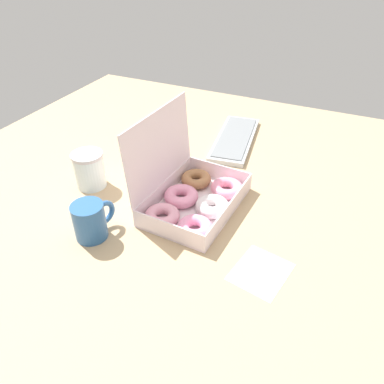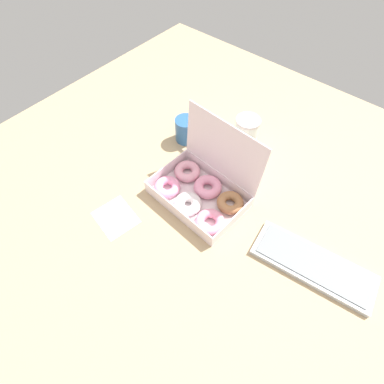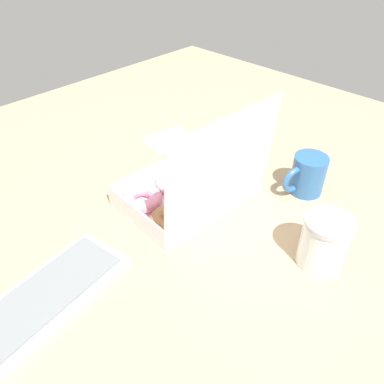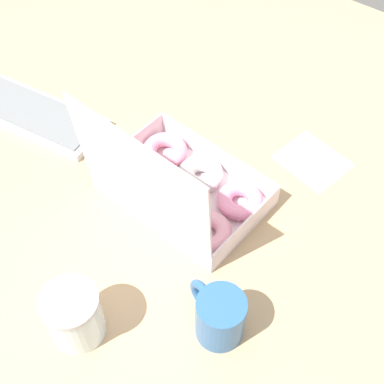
{
  "view_description": "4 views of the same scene",
  "coord_description": "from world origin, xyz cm",
  "px_view_note": "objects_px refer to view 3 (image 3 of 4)",
  "views": [
    {
      "loc": [
        -78.31,
        -38.61,
        68.23
      ],
      "look_at": [
        2.41,
        -1.46,
        4.24
      ],
      "focal_mm": 35.0,
      "sensor_mm": 36.0,
      "label": 1
    },
    {
      "loc": [
        39.04,
        -51.07,
        89.75
      ],
      "look_at": [
        -0.81,
        -3.9,
        2.64
      ],
      "focal_mm": 28.0,
      "sensor_mm": 36.0,
      "label": 2
    },
    {
      "loc": [
        54.36,
        49.4,
        59.96
      ],
      "look_at": [
        2.13,
        -1.04,
        3.17
      ],
      "focal_mm": 35.0,
      "sensor_mm": 36.0,
      "label": 3
    },
    {
      "loc": [
        -41.18,
        50.39,
        89.18
      ],
      "look_at": [
        -0.91,
        -2.65,
        3.47
      ],
      "focal_mm": 50.0,
      "sensor_mm": 36.0,
      "label": 4
    }
  ],
  "objects_px": {
    "keyboard": "(35,308)",
    "glass_jar": "(324,242)",
    "coffee_mug": "(307,174)",
    "donut_box": "(191,188)"
  },
  "relations": [
    {
      "from": "keyboard",
      "to": "glass_jar",
      "type": "distance_m",
      "value": 0.57
    },
    {
      "from": "glass_jar",
      "to": "keyboard",
      "type": "bearing_deg",
      "value": -33.63
    },
    {
      "from": "keyboard",
      "to": "glass_jar",
      "type": "bearing_deg",
      "value": 146.37
    },
    {
      "from": "keyboard",
      "to": "coffee_mug",
      "type": "height_order",
      "value": "coffee_mug"
    },
    {
      "from": "donut_box",
      "to": "keyboard",
      "type": "bearing_deg",
      "value": 2.96
    },
    {
      "from": "keyboard",
      "to": "coffee_mug",
      "type": "distance_m",
      "value": 0.68
    },
    {
      "from": "donut_box",
      "to": "keyboard",
      "type": "xyz_separation_m",
      "value": [
        0.43,
        0.02,
        -0.02
      ]
    },
    {
      "from": "donut_box",
      "to": "coffee_mug",
      "type": "xyz_separation_m",
      "value": [
        -0.23,
        0.19,
        0.02
      ]
    },
    {
      "from": "donut_box",
      "to": "coffee_mug",
      "type": "bearing_deg",
      "value": 140.75
    },
    {
      "from": "coffee_mug",
      "to": "glass_jar",
      "type": "relative_size",
      "value": 1.07
    }
  ]
}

